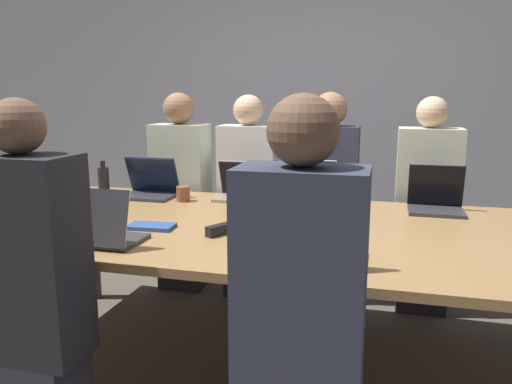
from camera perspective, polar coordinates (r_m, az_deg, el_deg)
The scene contains 22 objects.
ground_plane at distance 2.87m, azimuth 2.38°, elevation -19.06°, with size 24.00×24.00×0.00m, color brown.
curtain_wall at distance 4.69m, azimuth 8.51°, elevation 10.51°, with size 12.00×0.06×2.80m.
conference_table at distance 2.58m, azimuth 2.51°, elevation -5.04°, with size 3.28×1.47×0.78m.
laptop_near_left at distance 2.33m, azimuth -17.57°, elevation -4.02°, with size 0.35×0.26×0.26m.
person_near_left at distance 2.11m, azimuth -24.20°, elevation -10.64°, with size 0.40×0.24×1.43m.
laptop_far_center at distance 3.08m, azimuth 6.07°, elevation 0.09°, with size 0.32×0.26×0.27m.
person_far_center at distance 3.51m, azimuth 8.19°, elevation -0.94°, with size 0.40×0.24×1.46m.
bottle_far_center at distance 2.99m, azimuth 1.23°, elevation 0.29°, with size 0.06×0.06×0.23m.
laptop_far_midleft at distance 3.19m, azimuth -1.19°, elevation 0.41°, with size 0.37×0.24×0.24m.
person_far_midleft at distance 3.55m, azimuth -0.85°, elevation -0.94°, with size 0.40×0.24×1.44m.
laptop_near_midright at distance 2.00m, azimuth 7.61°, elevation -6.16°, with size 0.34×0.24×0.25m.
person_near_midright at distance 1.65m, azimuth 5.00°, elevation -15.40°, with size 0.40×0.24×1.45m.
cup_near_midright at distance 2.07m, azimuth 0.68°, elevation -6.31°, with size 0.09×0.09×0.08m.
bottle_near_midright at distance 2.23m, azimuth 1.48°, elevation -3.12°, with size 0.07×0.07×0.27m.
laptop_far_left at distance 3.34m, azimuth -12.02°, elevation 0.75°, with size 0.35×0.26×0.26m.
person_far_left at distance 3.72m, azimuth -8.53°, elevation -0.33°, with size 0.40×0.24×1.45m.
cup_far_left at distance 3.17m, azimuth -8.33°, elevation -0.21°, with size 0.08×0.08×0.09m.
bottle_far_left at distance 3.37m, azimuth -17.01°, elevation 1.11°, with size 0.07×0.07×0.24m.
laptop_far_right at distance 3.05m, azimuth 19.86°, elevation -0.66°, with size 0.31×0.26×0.26m.
person_far_right at distance 3.47m, azimuth 18.84°, elevation -1.96°, with size 0.40×0.24×1.43m.
stapler at distance 2.40m, azimuth -4.16°, elevation -4.31°, with size 0.11×0.15×0.05m.
notebook at distance 2.56m, azimuth -11.90°, elevation -3.88°, with size 0.24×0.14×0.02m.
Camera 1 is at (0.52, -2.42, 1.44)m, focal length 35.00 mm.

